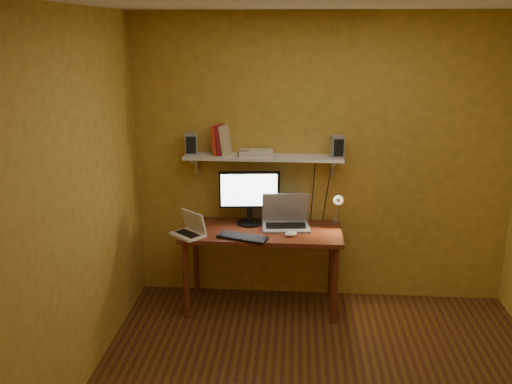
# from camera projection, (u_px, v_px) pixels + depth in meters

# --- Properties ---
(room) EXTENTS (3.44, 3.24, 2.64)m
(room) POSITION_uv_depth(u_px,v_px,m) (332.00, 222.00, 3.34)
(room) COLOR #583716
(room) RESTS_ON ground
(desk) EXTENTS (1.40, 0.60, 0.75)m
(desk) POSITION_uv_depth(u_px,v_px,m) (262.00, 239.00, 4.78)
(desk) COLOR maroon
(desk) RESTS_ON ground
(wall_shelf) EXTENTS (1.40, 0.25, 0.21)m
(wall_shelf) POSITION_uv_depth(u_px,v_px,m) (263.00, 157.00, 4.77)
(wall_shelf) COLOR white
(wall_shelf) RESTS_ON room
(monitor) EXTENTS (0.54, 0.25, 0.49)m
(monitor) POSITION_uv_depth(u_px,v_px,m) (249.00, 195.00, 4.83)
(monitor) COLOR black
(monitor) RESTS_ON desk
(laptop) EXTENTS (0.44, 0.33, 0.30)m
(laptop) POSITION_uv_depth(u_px,v_px,m) (286.00, 218.00, 4.83)
(laptop) COLOR gray
(laptop) RESTS_ON desk
(netbook) EXTENTS (0.34, 0.33, 0.21)m
(netbook) POSITION_uv_depth(u_px,v_px,m) (190.00, 229.00, 4.63)
(netbook) COLOR white
(netbook) RESTS_ON desk
(keyboard) EXTENTS (0.45, 0.26, 0.02)m
(keyboard) POSITION_uv_depth(u_px,v_px,m) (242.00, 237.00, 4.56)
(keyboard) COLOR black
(keyboard) RESTS_ON desk
(mouse) EXTENTS (0.12, 0.10, 0.04)m
(mouse) POSITION_uv_depth(u_px,v_px,m) (291.00, 234.00, 4.61)
(mouse) COLOR white
(mouse) RESTS_ON desk
(desk_lamp) EXTENTS (0.09, 0.23, 0.38)m
(desk_lamp) POSITION_uv_depth(u_px,v_px,m) (337.00, 205.00, 4.77)
(desk_lamp) COLOR silver
(desk_lamp) RESTS_ON desk
(speaker_left) EXTENTS (0.12, 0.12, 0.19)m
(speaker_left) POSITION_uv_depth(u_px,v_px,m) (191.00, 144.00, 4.78)
(speaker_left) COLOR gray
(speaker_left) RESTS_ON wall_shelf
(speaker_right) EXTENTS (0.13, 0.13, 0.19)m
(speaker_right) POSITION_uv_depth(u_px,v_px,m) (337.00, 147.00, 4.68)
(speaker_right) COLOR gray
(speaker_right) RESTS_ON wall_shelf
(books) EXTENTS (0.17, 0.19, 0.26)m
(books) POSITION_uv_depth(u_px,v_px,m) (221.00, 140.00, 4.78)
(books) COLOR red
(books) RESTS_ON wall_shelf
(shelf_camera) EXTENTS (0.10, 0.05, 0.06)m
(shelf_camera) POSITION_uv_depth(u_px,v_px,m) (243.00, 154.00, 4.70)
(shelf_camera) COLOR silver
(shelf_camera) RESTS_ON wall_shelf
(router) EXTENTS (0.30, 0.20, 0.05)m
(router) POSITION_uv_depth(u_px,v_px,m) (256.00, 153.00, 4.75)
(router) COLOR white
(router) RESTS_ON wall_shelf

